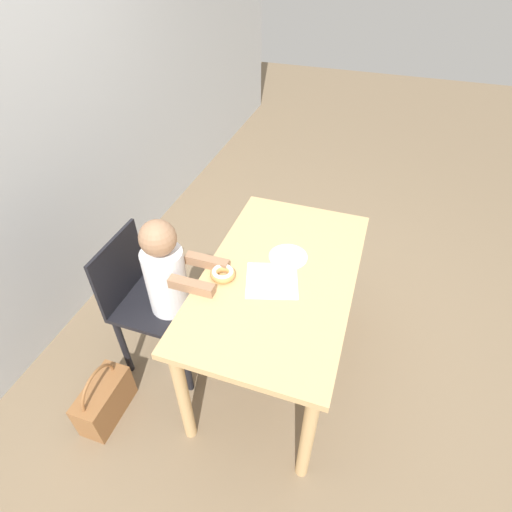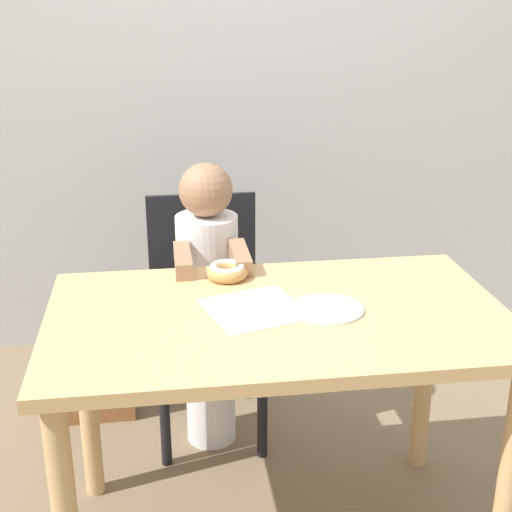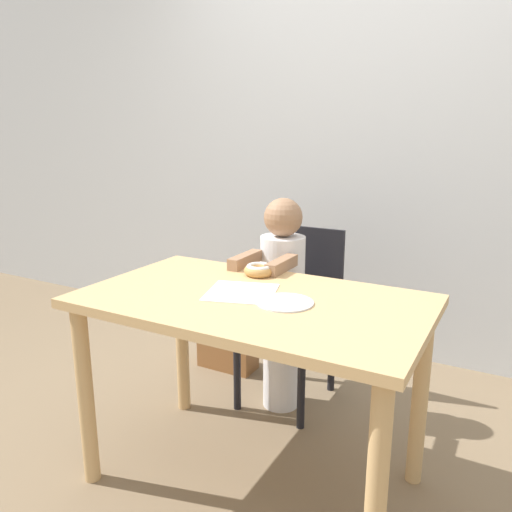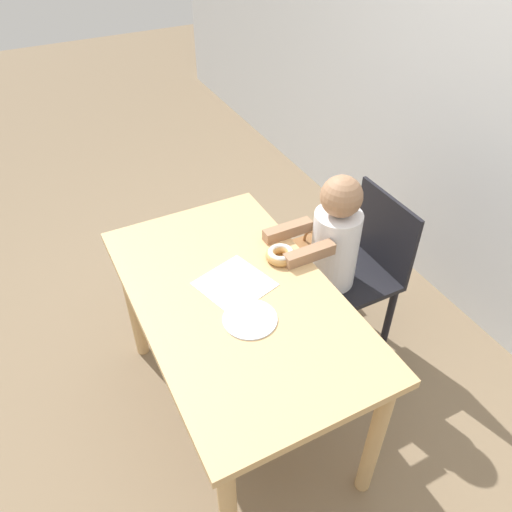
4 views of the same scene
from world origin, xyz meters
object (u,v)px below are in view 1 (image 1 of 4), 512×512
(donut, at_px, (223,273))
(chair, at_px, (153,302))
(child_figure, at_px, (171,298))
(handbag, at_px, (104,400))

(donut, bearing_deg, chair, 95.10)
(child_figure, distance_m, donut, 0.38)
(child_figure, distance_m, handbag, 0.64)
(chair, distance_m, child_figure, 0.15)
(child_figure, height_order, donut, child_figure)
(donut, relative_size, handbag, 0.33)
(child_figure, bearing_deg, chair, 90.00)
(handbag, bearing_deg, child_figure, -26.75)
(chair, distance_m, handbag, 0.56)
(chair, height_order, handbag, chair)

